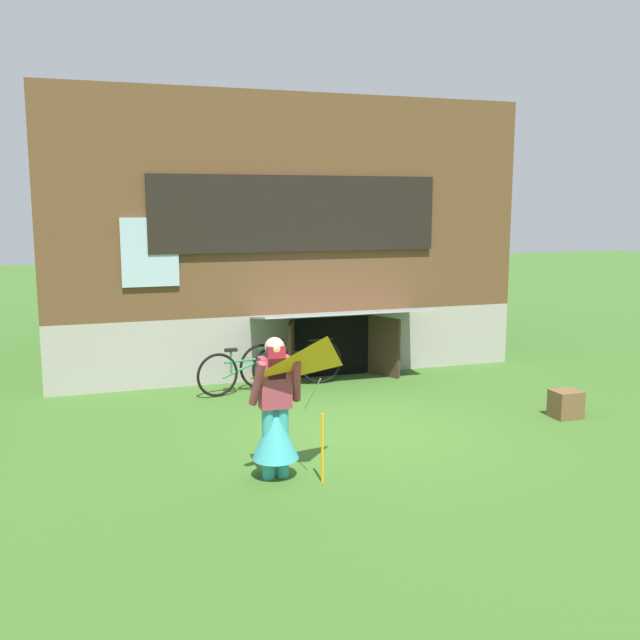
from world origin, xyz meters
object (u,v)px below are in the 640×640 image
at_px(bicycle_black, 292,363).
at_px(person, 275,419).
at_px(kite, 327,374).
at_px(bicycle_green, 245,370).
at_px(wooden_crate, 566,404).

bearing_deg(bicycle_black, person, -111.65).
relative_size(kite, bicycle_black, 0.87).
distance_m(person, kite, 0.91).
bearing_deg(bicycle_black, bicycle_green, -172.09).
xyz_separation_m(bicycle_green, wooden_crate, (4.06, -2.77, -0.17)).
bearing_deg(kite, bicycle_black, 78.87).
distance_m(bicycle_black, bicycle_green, 0.85).
bearing_deg(wooden_crate, bicycle_green, 145.68).
height_order(bicycle_black, wooden_crate, bicycle_black).
relative_size(bicycle_black, wooden_crate, 4.50).
relative_size(person, bicycle_green, 0.98).
xyz_separation_m(person, bicycle_green, (0.46, 3.69, -0.30)).
relative_size(kite, wooden_crate, 3.92).
height_order(kite, bicycle_green, kite).
bearing_deg(bicycle_black, kite, -104.30).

